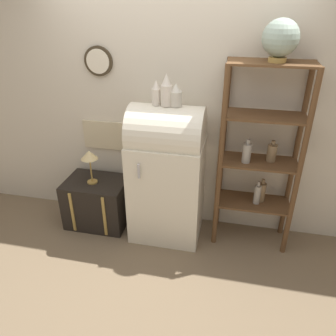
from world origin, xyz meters
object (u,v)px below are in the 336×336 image
at_px(refrigerator, 167,172).
at_px(vase_center, 166,91).
at_px(globe, 281,38).
at_px(vase_left, 156,93).
at_px(desk_lamp, 89,157).
at_px(vase_right, 176,96).
at_px(suitcase_trunk, 98,202).

relative_size(refrigerator, vase_center, 5.01).
bearing_deg(globe, vase_left, -176.22).
bearing_deg(refrigerator, desk_lamp, -178.14).
relative_size(vase_center, desk_lamp, 0.76).
xyz_separation_m(globe, vase_right, (-0.82, -0.06, -0.49)).
distance_m(suitcase_trunk, globe, 2.44).
bearing_deg(suitcase_trunk, vase_right, -0.40).
height_order(vase_center, vase_right, vase_center).
bearing_deg(vase_center, refrigerator, 75.08).
distance_m(refrigerator, suitcase_trunk, 0.92).
xyz_separation_m(vase_center, vase_right, (0.09, 0.01, -0.04)).
bearing_deg(suitcase_trunk, vase_left, -0.77).
relative_size(refrigerator, vase_right, 7.05).
height_order(vase_left, vase_right, vase_left).
relative_size(vase_center, vase_right, 1.41).
xyz_separation_m(suitcase_trunk, desk_lamp, (-0.02, -0.03, 0.57)).
bearing_deg(desk_lamp, refrigerator, 1.86).
height_order(refrigerator, desk_lamp, refrigerator).
bearing_deg(vase_right, vase_left, -178.93).
bearing_deg(vase_center, suitcase_trunk, 178.91).
height_order(globe, vase_right, globe).
distance_m(suitcase_trunk, vase_center, 1.52).
xyz_separation_m(suitcase_trunk, vase_center, (0.79, -0.02, 1.30)).
xyz_separation_m(vase_right, desk_lamp, (-0.90, -0.02, -0.69)).
distance_m(suitcase_trunk, desk_lamp, 0.57).
bearing_deg(globe, vase_center, -175.48).
xyz_separation_m(globe, vase_center, (-0.91, -0.07, -0.45)).
xyz_separation_m(vase_left, vase_center, (0.09, -0.01, 0.03)).
bearing_deg(suitcase_trunk, globe, 1.91).
relative_size(vase_left, desk_lamp, 0.61).
relative_size(suitcase_trunk, vase_center, 2.32).
distance_m(refrigerator, vase_left, 0.80).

